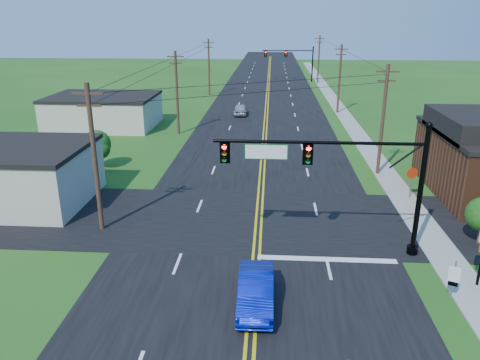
# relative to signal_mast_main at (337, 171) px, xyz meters

# --- Properties ---
(ground) EXTENTS (260.00, 260.00, 0.00)m
(ground) POSITION_rel_signal_mast_main_xyz_m (-4.34, -8.00, -4.75)
(ground) COLOR #1A4A15
(ground) RESTS_ON ground
(road_main) EXTENTS (16.00, 220.00, 0.04)m
(road_main) POSITION_rel_signal_mast_main_xyz_m (-4.34, 42.00, -4.73)
(road_main) COLOR black
(road_main) RESTS_ON ground
(road_cross) EXTENTS (70.00, 10.00, 0.04)m
(road_cross) POSITION_rel_signal_mast_main_xyz_m (-4.34, 4.00, -4.73)
(road_cross) COLOR black
(road_cross) RESTS_ON ground
(sidewalk) EXTENTS (2.00, 160.00, 0.08)m
(sidewalk) POSITION_rel_signal_mast_main_xyz_m (6.16, 32.00, -4.71)
(sidewalk) COLOR gray
(sidewalk) RESTS_ON ground
(signal_mast_main) EXTENTS (11.30, 0.60, 7.48)m
(signal_mast_main) POSITION_rel_signal_mast_main_xyz_m (0.00, 0.00, 0.00)
(signal_mast_main) COLOR black
(signal_mast_main) RESTS_ON ground
(signal_mast_far) EXTENTS (10.98, 0.60, 7.48)m
(signal_mast_far) POSITION_rel_signal_mast_main_xyz_m (0.10, 72.00, -0.20)
(signal_mast_far) COLOR black
(signal_mast_far) RESTS_ON ground
(cream_bldg_near) EXTENTS (10.20, 8.20, 4.10)m
(cream_bldg_near) POSITION_rel_signal_mast_main_xyz_m (-21.34, 6.00, -2.69)
(cream_bldg_near) COLOR beige
(cream_bldg_near) RESTS_ON ground
(cream_bldg_far) EXTENTS (12.20, 9.20, 3.70)m
(cream_bldg_far) POSITION_rel_signal_mast_main_xyz_m (-23.34, 30.00, -2.89)
(cream_bldg_far) COLOR beige
(cream_bldg_far) RESTS_ON ground
(utility_pole_left_a) EXTENTS (1.80, 0.28, 9.00)m
(utility_pole_left_a) POSITION_rel_signal_mast_main_xyz_m (-13.84, 2.00, -0.03)
(utility_pole_left_a) COLOR #372519
(utility_pole_left_a) RESTS_ON ground
(utility_pole_left_b) EXTENTS (1.80, 0.28, 9.00)m
(utility_pole_left_b) POSITION_rel_signal_mast_main_xyz_m (-13.84, 27.00, -0.03)
(utility_pole_left_b) COLOR #372519
(utility_pole_left_b) RESTS_ON ground
(utility_pole_left_c) EXTENTS (1.80, 0.28, 9.00)m
(utility_pole_left_c) POSITION_rel_signal_mast_main_xyz_m (-13.84, 54.00, -0.03)
(utility_pole_left_c) COLOR #372519
(utility_pole_left_c) RESTS_ON ground
(utility_pole_right_a) EXTENTS (1.80, 0.28, 9.00)m
(utility_pole_right_a) POSITION_rel_signal_mast_main_xyz_m (5.46, 14.00, -0.03)
(utility_pole_right_a) COLOR #372519
(utility_pole_right_a) RESTS_ON ground
(utility_pole_right_b) EXTENTS (1.80, 0.28, 9.00)m
(utility_pole_right_b) POSITION_rel_signal_mast_main_xyz_m (5.46, 40.00, -0.03)
(utility_pole_right_b) COLOR #372519
(utility_pole_right_b) RESTS_ON ground
(utility_pole_right_c) EXTENTS (1.80, 0.28, 9.00)m
(utility_pole_right_c) POSITION_rel_signal_mast_main_xyz_m (5.46, 70.00, -0.03)
(utility_pole_right_c) COLOR #372519
(utility_pole_right_c) RESTS_ON ground
(tree_right_back) EXTENTS (3.00, 3.00, 4.10)m
(tree_right_back) POSITION_rel_signal_mast_main_xyz_m (11.66, 18.00, -2.15)
(tree_right_back) COLOR #372519
(tree_right_back) RESTS_ON ground
(tree_left) EXTENTS (2.40, 2.40, 3.37)m
(tree_left) POSITION_rel_signal_mast_main_xyz_m (-18.34, 14.00, -2.59)
(tree_left) COLOR #372519
(tree_left) RESTS_ON ground
(blue_car) EXTENTS (1.62, 4.55, 1.49)m
(blue_car) POSITION_rel_signal_mast_main_xyz_m (-4.03, -5.47, -4.00)
(blue_car) COLOR #0717AA
(blue_car) RESTS_ON ground
(distant_car) EXTENTS (1.82, 4.33, 1.46)m
(distant_car) POSITION_rel_signal_mast_main_xyz_m (-7.58, 37.72, -4.02)
(distant_car) COLOR silver
(distant_car) RESTS_ON ground
(route_sign) EXTENTS (0.48, 0.24, 2.05)m
(route_sign) POSITION_rel_signal_mast_main_xyz_m (4.98, -4.46, -3.55)
(route_sign) COLOR slate
(route_sign) RESTS_ON ground
(stop_sign) EXTENTS (0.84, 0.18, 2.37)m
(stop_sign) POSITION_rel_signal_mast_main_xyz_m (6.59, 8.48, -3.04)
(stop_sign) COLOR slate
(stop_sign) RESTS_ON ground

